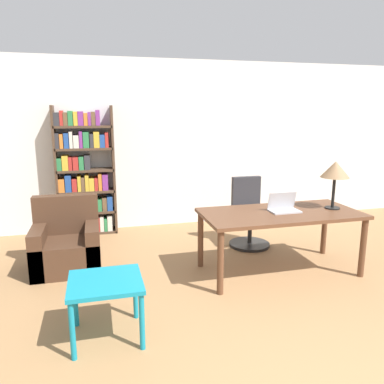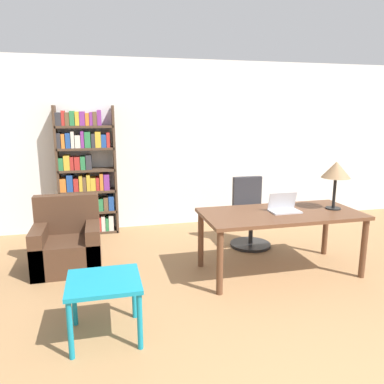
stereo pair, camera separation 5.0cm
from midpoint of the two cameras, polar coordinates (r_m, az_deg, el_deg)
wall_back at (r=6.30m, az=-0.03°, el=7.33°), size 8.00×0.06×2.70m
desk at (r=4.49m, az=12.99°, el=-4.01°), size 1.84×0.87×0.73m
laptop at (r=4.50m, az=13.48°, el=-2.26°), size 0.35×0.21×0.22m
table_lamp at (r=4.73m, az=20.70°, el=3.06°), size 0.34×0.34×0.57m
office_chair at (r=5.39m, az=8.36°, el=-3.73°), size 0.57×0.57×0.97m
side_table_blue at (r=3.28m, az=-13.46°, el=-14.17°), size 0.60×0.56×0.52m
armchair at (r=4.83m, az=-18.79°, el=-7.77°), size 0.78×0.70×0.87m
bookshelf at (r=5.97m, az=-16.38°, el=2.36°), size 0.88×0.28×1.97m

